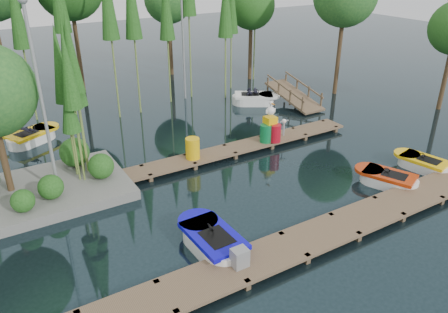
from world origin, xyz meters
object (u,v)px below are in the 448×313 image
island (17,117)px  boat_blue (212,241)px  yellow_barrel (193,148)px  boat_red (387,180)px  boat_yellow_far (32,137)px  utility_cabinet (240,258)px  drum_cluster (271,129)px

island → boat_blue: size_ratio=2.31×
island → yellow_barrel: (6.43, -0.79, -2.42)m
island → boat_blue: 8.17m
boat_red → yellow_barrel: (-5.73, 5.62, 0.52)m
boat_yellow_far → boat_red: bearing=-53.6°
island → boat_blue: island is taller
island → yellow_barrel: island is taller
utility_cabinet → drum_cluster: 9.23m
boat_yellow_far → utility_cabinet: 13.58m
boat_yellow_far → drum_cluster: (9.60, -6.29, 0.58)m
boat_red → utility_cabinet: 7.99m
boat_yellow_far → boat_blue: bearing=-81.6°
island → drum_cluster: island is taller
boat_blue → boat_yellow_far: size_ratio=0.99×
boat_yellow_far → drum_cluster: bearing=-40.7°
boat_red → boat_yellow_far: (-11.29, 11.76, 0.04)m
boat_red → utility_cabinet: utility_cabinet is taller
island → boat_blue: (4.21, -6.37, -2.90)m
boat_red → drum_cluster: size_ratio=1.42×
boat_blue → yellow_barrel: size_ratio=3.17×
utility_cabinet → drum_cluster: (6.18, 6.85, 0.29)m
boat_red → utility_cabinet: (-7.86, -1.38, 0.34)m
island → boat_red: (12.16, -6.42, -2.94)m
boat_red → drum_cluster: drum_cluster is taller
boat_blue → drum_cluster: 8.31m
boat_yellow_far → yellow_barrel: bearing=-55.3°
utility_cabinet → yellow_barrel: (2.13, 7.00, 0.18)m
drum_cluster → yellow_barrel: bearing=177.9°
drum_cluster → utility_cabinet: bearing=-132.1°
utility_cabinet → boat_red: bearing=9.9°
boat_yellow_far → yellow_barrel: 8.29m
boat_red → utility_cabinet: size_ratio=4.87×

